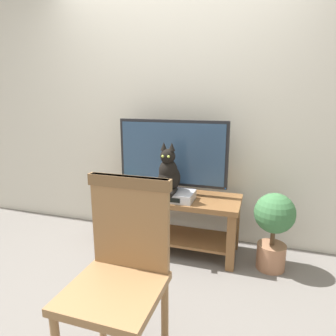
% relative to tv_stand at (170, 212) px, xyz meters
% --- Properties ---
extents(ground_plane, '(12.00, 12.00, 0.00)m').
position_rel_tv_stand_xyz_m(ground_plane, '(-0.03, -0.63, -0.37)').
color(ground_plane, slate).
extents(back_wall, '(7.00, 0.12, 2.80)m').
position_rel_tv_stand_xyz_m(back_wall, '(-0.03, 0.41, 1.03)').
color(back_wall, beige).
rests_on(back_wall, ground).
extents(tv_stand, '(1.27, 0.48, 0.53)m').
position_rel_tv_stand_xyz_m(tv_stand, '(0.00, 0.00, 0.00)').
color(tv_stand, brown).
rests_on(tv_stand, ground).
extents(tv, '(1.01, 0.20, 0.68)m').
position_rel_tv_stand_xyz_m(tv, '(0.00, 0.08, 0.52)').
color(tv, black).
rests_on(tv, tv_stand).
extents(media_box, '(0.43, 0.24, 0.07)m').
position_rel_tv_stand_xyz_m(media_box, '(0.03, -0.10, 0.20)').
color(media_box, '#BCBCC1').
rests_on(media_box, tv_stand).
extents(cat, '(0.19, 0.31, 0.43)m').
position_rel_tv_stand_xyz_m(cat, '(0.03, -0.12, 0.40)').
color(cat, black).
rests_on(cat, media_box).
extents(wooden_chair, '(0.45, 0.45, 1.02)m').
position_rel_tv_stand_xyz_m(wooden_chair, '(0.15, -1.28, 0.22)').
color(wooden_chair, olive).
rests_on(wooden_chair, ground).
extents(book_stack, '(0.25, 0.22, 0.09)m').
position_rel_tv_stand_xyz_m(book_stack, '(-0.44, -0.01, 0.21)').
color(book_stack, '#33477A').
rests_on(book_stack, tv_stand).
extents(potted_plant, '(0.33, 0.33, 0.66)m').
position_rel_tv_stand_xyz_m(potted_plant, '(0.91, -0.07, 0.03)').
color(potted_plant, '#9E6B4C').
rests_on(potted_plant, ground).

